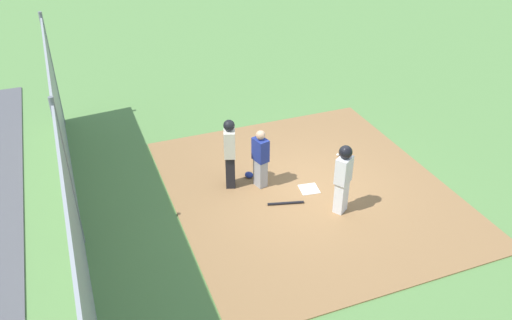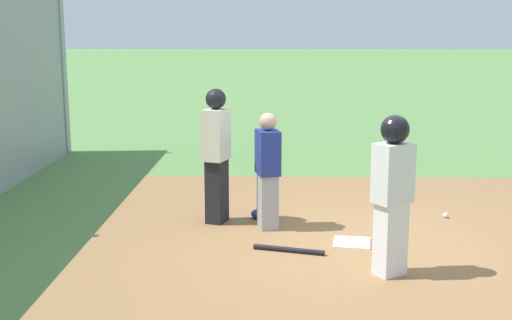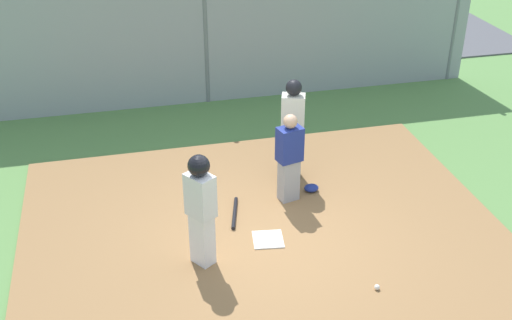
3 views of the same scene
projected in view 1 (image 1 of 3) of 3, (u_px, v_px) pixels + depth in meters
ground_plane at (309, 190)px, 12.69m from camera, size 140.00×140.00×0.00m
dirt_infield at (309, 190)px, 12.68m from camera, size 7.20×6.40×0.03m
home_plate at (309, 189)px, 12.67m from camera, size 0.50×0.50×0.02m
catcher at (260, 158)px, 12.43m from camera, size 0.43×0.35×1.50m
umpire at (230, 152)px, 12.33m from camera, size 0.44×0.37×1.78m
runner at (343, 175)px, 11.45m from camera, size 0.43×0.46×1.69m
baseball_bat at (286, 203)px, 12.15m from camera, size 0.27×0.83×0.06m
catcher_mask at (249, 175)px, 13.11m from camera, size 0.24×0.20×0.12m
baseball at (338, 155)px, 13.98m from camera, size 0.07×0.07×0.07m
backstop_fence at (69, 179)px, 10.23m from camera, size 12.00×0.10×3.35m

